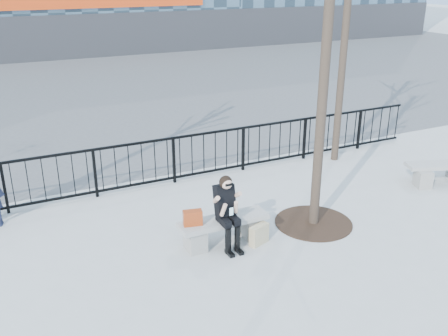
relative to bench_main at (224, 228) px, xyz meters
name	(u,v)px	position (x,y,z in m)	size (l,w,h in m)	color
ground	(224,243)	(0.00, 0.00, -0.30)	(120.00, 120.00, 0.00)	#9FA09B
street_surface	(71,85)	(0.00, 15.00, -0.30)	(60.00, 23.00, 0.01)	#474747
railing	(166,161)	(0.00, 3.00, 0.25)	(14.00, 0.06, 1.10)	black
tree_grate	(313,223)	(1.90, -0.10, -0.29)	(1.50, 1.50, 0.02)	black
bench_main	(224,228)	(0.00, 0.00, 0.00)	(1.65, 0.46, 0.49)	slate
bench_second	(441,171)	(5.71, 0.27, -0.01)	(1.62, 0.45, 0.48)	slate
seated_woman	(228,213)	(0.00, -0.16, 0.37)	(0.50, 0.64, 1.34)	black
handbag	(193,218)	(-0.58, 0.02, 0.32)	(0.33, 0.15, 0.27)	#953412
shopping_bag	(259,235)	(0.55, -0.31, -0.12)	(0.39, 0.14, 0.37)	beige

